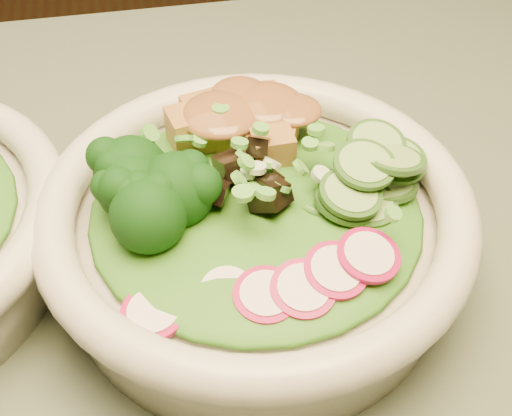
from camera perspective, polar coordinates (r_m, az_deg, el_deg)
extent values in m
cube|color=#4E594A|center=(0.50, 19.02, -6.80)|extent=(1.20, 0.80, 0.03)
cylinder|color=beige|center=(0.45, 0.00, -2.98)|extent=(0.23, 0.23, 0.05)
torus|color=beige|center=(0.42, 0.00, 0.08)|extent=(0.26, 0.26, 0.03)
ellipsoid|color=#1A5B13|center=(0.42, 0.00, 0.10)|extent=(0.20, 0.20, 0.02)
ellipsoid|color=brown|center=(0.45, -1.14, 7.67)|extent=(0.07, 0.05, 0.02)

